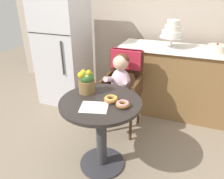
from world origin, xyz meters
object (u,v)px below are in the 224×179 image
object	(u,v)px
round_layer_cake	(217,49)
wicker_chair	(124,78)
donut_mid	(123,104)
cafe_table	(101,121)
tiered_cake_stand	(172,31)
refrigerator	(63,45)
flower_vase	(87,82)
donut_front	(111,99)
seated_child	(120,80)

from	to	relation	value
round_layer_cake	wicker_chair	bearing A→B (deg)	-150.65
donut_mid	round_layer_cake	size ratio (longest dim) A/B	0.58
cafe_table	tiered_cake_stand	world-z (taller)	tiered_cake_stand
refrigerator	flower_vase	bearing A→B (deg)	-48.81
wicker_chair	round_layer_cake	bearing A→B (deg)	23.18
donut_front	flower_vase	xyz separation A→B (m)	(-0.27, 0.08, 0.09)
flower_vase	refrigerator	size ratio (longest dim) A/B	0.13
seated_child	round_layer_cake	distance (m)	1.22
donut_mid	refrigerator	world-z (taller)	refrigerator
seated_child	refrigerator	bearing A→B (deg)	153.23
cafe_table	seated_child	size ratio (longest dim) A/B	0.99
flower_vase	refrigerator	world-z (taller)	refrigerator
seated_child	flower_vase	world-z (taller)	seated_child
cafe_table	donut_mid	size ratio (longest dim) A/B	5.99
donut_front	round_layer_cake	distance (m)	1.53
wicker_chair	donut_mid	bearing A→B (deg)	-79.15
round_layer_cake	donut_front	bearing A→B (deg)	-124.28
wicker_chair	refrigerator	size ratio (longest dim) A/B	0.56
donut_mid	round_layer_cake	xyz separation A→B (m)	(0.73, 1.30, 0.20)
seated_child	tiered_cake_stand	distance (m)	0.94
flower_vase	round_layer_cake	world-z (taller)	round_layer_cake
seated_child	tiered_cake_stand	bearing A→B (deg)	58.91
cafe_table	flower_vase	distance (m)	0.39
tiered_cake_stand	wicker_chair	bearing A→B (deg)	-127.59
seated_child	tiered_cake_stand	xyz separation A→B (m)	(0.43, 0.72, 0.42)
wicker_chair	donut_front	xyz separation A→B (m)	(0.11, -0.71, 0.10)
donut_mid	tiered_cake_stand	size ratio (longest dim) A/B	0.35
wicker_chair	donut_mid	xyz separation A→B (m)	(0.23, -0.76, 0.10)
donut_front	round_layer_cake	xyz separation A→B (m)	(0.85, 1.25, 0.20)
donut_mid	refrigerator	bearing A→B (deg)	138.31
seated_child	refrigerator	xyz separation A→B (m)	(-1.03, 0.52, 0.17)
cafe_table	refrigerator	bearing A→B (deg)	133.67
cafe_table	donut_mid	bearing A→B (deg)	-6.05
flower_vase	seated_child	bearing A→B (deg)	71.17
refrigerator	round_layer_cake	bearing A→B (deg)	5.17
seated_child	refrigerator	world-z (taller)	refrigerator
cafe_table	flower_vase	size ratio (longest dim) A/B	3.17
wicker_chair	flower_vase	size ratio (longest dim) A/B	4.20
cafe_table	round_layer_cake	size ratio (longest dim) A/B	3.46
wicker_chair	flower_vase	xyz separation A→B (m)	(-0.16, -0.63, 0.19)
seated_child	cafe_table	bearing A→B (deg)	-87.75
tiered_cake_stand	refrigerator	bearing A→B (deg)	-172.20
donut_front	tiered_cake_stand	world-z (taller)	tiered_cake_stand
cafe_table	flower_vase	xyz separation A→B (m)	(-0.18, 0.11, 0.32)
seated_child	donut_mid	size ratio (longest dim) A/B	6.05
wicker_chair	seated_child	xyz separation A→B (m)	(-0.00, -0.16, 0.04)
refrigerator	cafe_table	bearing A→B (deg)	-46.33
donut_front	wicker_chair	bearing A→B (deg)	98.83
donut_front	refrigerator	bearing A→B (deg)	136.65
flower_vase	refrigerator	distance (m)	1.32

